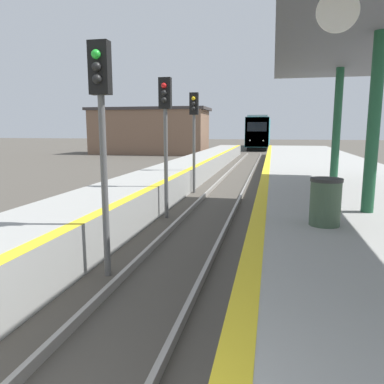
% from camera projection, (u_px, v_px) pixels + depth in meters
% --- Properties ---
extents(train, '(2.86, 18.49, 4.40)m').
position_uv_depth(train, '(259.00, 132.00, 53.44)').
color(train, black).
rests_on(train, ground).
extents(signal_near, '(0.36, 0.31, 4.21)m').
position_uv_depth(signal_near, '(101.00, 116.00, 6.56)').
color(signal_near, '#595959').
rests_on(signal_near, ground).
extents(signal_mid, '(0.36, 0.31, 4.21)m').
position_uv_depth(signal_mid, '(165.00, 121.00, 11.13)').
color(signal_mid, '#595959').
rests_on(signal_mid, ground).
extents(signal_far, '(0.36, 0.31, 4.21)m').
position_uv_depth(signal_far, '(194.00, 123.00, 15.67)').
color(signal_far, '#595959').
rests_on(signal_far, ground).
extents(station_canopy, '(4.06, 13.74, 3.84)m').
position_uv_depth(station_canopy, '(381.00, 31.00, 7.33)').
color(station_canopy, '#1E5133').
rests_on(station_canopy, platform_right).
extents(trash_bin, '(0.57, 0.57, 0.87)m').
position_uv_depth(trash_bin, '(325.00, 202.00, 6.78)').
color(trash_bin, '#384C38').
rests_on(trash_bin, platform_right).
extents(station_building, '(12.99, 5.28, 4.98)m').
position_uv_depth(station_building, '(149.00, 131.00, 40.95)').
color(station_building, brown).
rests_on(station_building, ground).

